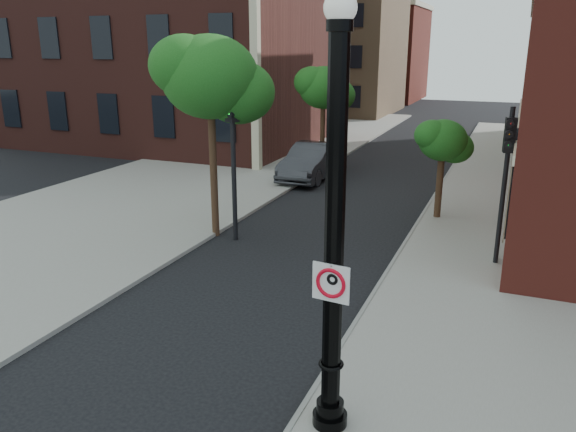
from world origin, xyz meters
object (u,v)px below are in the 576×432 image
at_px(traffic_signal_right, 507,162).
at_px(traffic_signal_left, 233,131).
at_px(parked_car, 312,161).
at_px(lamppost, 334,252).
at_px(no_parking_sign, 331,283).

bearing_deg(traffic_signal_right, traffic_signal_left, 175.43).
bearing_deg(parked_car, traffic_signal_right, -44.32).
xyz_separation_m(lamppost, parked_car, (-6.54, 17.14, -2.32)).
distance_m(traffic_signal_left, traffic_signal_right, 8.07).
distance_m(parked_car, traffic_signal_right, 12.36).
xyz_separation_m(lamppost, traffic_signal_right, (2.17, 8.67, -0.08)).
height_order(lamppost, traffic_signal_right, lamppost).
distance_m(parked_car, traffic_signal_left, 9.67).
height_order(lamppost, no_parking_sign, lamppost).
xyz_separation_m(no_parking_sign, traffic_signal_left, (-5.87, 8.06, 0.84)).
relative_size(lamppost, parked_car, 1.34).
bearing_deg(no_parking_sign, lamppost, 102.02).
bearing_deg(lamppost, traffic_signal_left, 126.54).
xyz_separation_m(parked_car, traffic_signal_left, (0.70, -9.25, 2.72)).
relative_size(traffic_signal_left, traffic_signal_right, 1.16).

